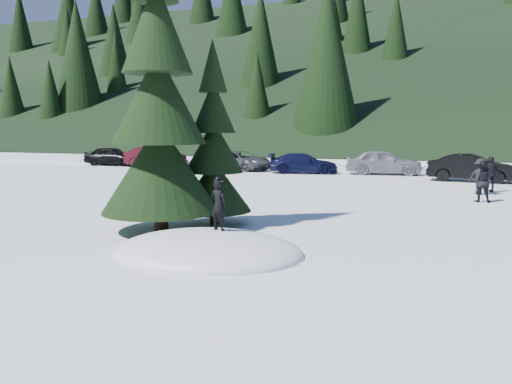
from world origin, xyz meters
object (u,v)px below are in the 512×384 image
(spruce_short, at_px, (214,153))
(car_1, at_px, (155,157))
(car_2, at_px, (241,161))
(child_skier, at_px, (219,205))
(adult_0, at_px, (481,181))
(car_5, at_px, (472,168))
(car_4, at_px, (384,162))
(adult_2, at_px, (480,177))
(car_0, at_px, (112,156))
(spruce_tall, at_px, (158,110))
(car_3, at_px, (303,163))
(adult_1, at_px, (491,174))

(spruce_short, relative_size, car_1, 1.21)
(car_2, bearing_deg, child_skier, -136.67)
(adult_0, distance_m, car_1, 22.59)
(spruce_short, distance_m, car_5, 17.04)
(car_4, bearing_deg, car_2, 83.11)
(car_4, bearing_deg, adult_2, -155.66)
(child_skier, distance_m, car_0, 27.20)
(spruce_short, relative_size, car_0, 1.32)
(child_skier, bearing_deg, car_0, -35.59)
(spruce_tall, xyz_separation_m, child_skier, (2.33, -1.46, -2.24))
(spruce_tall, distance_m, child_skier, 3.54)
(adult_0, xyz_separation_m, car_5, (0.33, 7.57, -0.07))
(child_skier, relative_size, car_3, 0.28)
(adult_2, height_order, car_2, adult_2)
(car_4, bearing_deg, car_3, 93.47)
(adult_0, xyz_separation_m, car_4, (-4.34, 10.12, -0.03))
(spruce_short, distance_m, adult_2, 12.61)
(adult_2, bearing_deg, car_5, -59.05)
(adult_1, distance_m, car_5, 4.34)
(spruce_tall, bearing_deg, car_3, 90.28)
(adult_0, distance_m, adult_2, 2.27)
(child_skier, xyz_separation_m, car_1, (-13.33, 20.56, -0.35))
(child_skier, height_order, car_1, child_skier)
(spruce_short, bearing_deg, spruce_tall, -125.54)
(spruce_short, relative_size, car_3, 1.27)
(car_4, distance_m, car_5, 5.32)
(adult_0, bearing_deg, adult_2, -92.33)
(car_0, height_order, car_4, car_4)
(adult_0, bearing_deg, car_1, -25.05)
(car_1, bearing_deg, car_2, -86.77)
(adult_1, bearing_deg, car_0, -41.79)
(car_2, bearing_deg, car_5, -76.47)
(adult_1, bearing_deg, spruce_tall, 26.27)
(adult_1, relative_size, car_4, 0.35)
(car_1, relative_size, car_3, 1.05)
(child_skier, bearing_deg, spruce_short, -50.00)
(spruce_tall, xyz_separation_m, car_4, (4.66, 18.75, -2.56))
(adult_2, bearing_deg, spruce_tall, 82.28)
(spruce_tall, bearing_deg, car_2, 103.45)
(spruce_short, xyz_separation_m, car_0, (-15.91, 18.18, -1.41))
(car_0, height_order, car_1, car_1)
(adult_1, height_order, car_2, adult_1)
(car_1, bearing_deg, spruce_tall, -145.48)
(car_0, xyz_separation_m, car_1, (3.90, -0.47, 0.04))
(spruce_tall, height_order, car_5, spruce_tall)
(car_4, bearing_deg, car_0, 81.96)
(car_1, bearing_deg, car_5, -93.55)
(car_3, bearing_deg, car_0, 74.69)
(car_5, bearing_deg, car_3, 87.21)
(adult_0, distance_m, car_2, 17.02)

